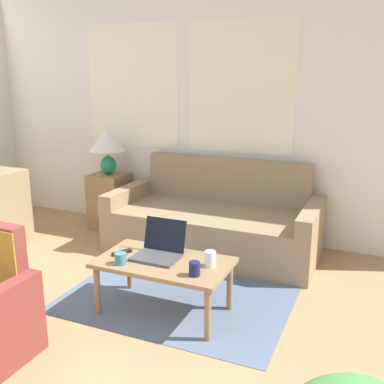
{
  "coord_description": "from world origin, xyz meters",
  "views": [
    {
      "loc": [
        1.91,
        -0.78,
        1.68
      ],
      "look_at": [
        0.51,
        2.46,
        0.75
      ],
      "focal_mm": 42.0,
      "sensor_mm": 36.0,
      "label": 1
    }
  ],
  "objects_px": {
    "cup_white": "(121,259)",
    "laptop": "(159,249)",
    "coffee_table": "(164,267)",
    "tv_remote": "(122,252)",
    "couch": "(215,224)",
    "cup_yellow": "(210,259)",
    "table_lamp": "(107,142)",
    "cup_navy": "(194,269)"
  },
  "relations": [
    {
      "from": "cup_white",
      "to": "tv_remote",
      "type": "height_order",
      "value": "cup_white"
    },
    {
      "from": "coffee_table",
      "to": "tv_remote",
      "type": "xyz_separation_m",
      "value": [
        -0.34,
        -0.01,
        0.06
      ]
    },
    {
      "from": "coffee_table",
      "to": "cup_navy",
      "type": "relative_size",
      "value": 9.87
    },
    {
      "from": "cup_navy",
      "to": "tv_remote",
      "type": "distance_m",
      "value": 0.65
    },
    {
      "from": "coffee_table",
      "to": "tv_remote",
      "type": "bearing_deg",
      "value": -178.26
    },
    {
      "from": "tv_remote",
      "to": "laptop",
      "type": "bearing_deg",
      "value": 14.95
    },
    {
      "from": "couch",
      "to": "tv_remote",
      "type": "bearing_deg",
      "value": -100.74
    },
    {
      "from": "couch",
      "to": "cup_navy",
      "type": "bearing_deg",
      "value": -74.82
    },
    {
      "from": "cup_yellow",
      "to": "cup_white",
      "type": "height_order",
      "value": "cup_yellow"
    },
    {
      "from": "couch",
      "to": "cup_navy",
      "type": "relative_size",
      "value": 20.77
    },
    {
      "from": "table_lamp",
      "to": "cup_yellow",
      "type": "bearing_deg",
      "value": -38.9
    },
    {
      "from": "cup_yellow",
      "to": "tv_remote",
      "type": "distance_m",
      "value": 0.68
    },
    {
      "from": "table_lamp",
      "to": "cup_yellow",
      "type": "xyz_separation_m",
      "value": [
        1.76,
        -1.42,
        -0.5
      ]
    },
    {
      "from": "laptop",
      "to": "cup_yellow",
      "type": "distance_m",
      "value": 0.4
    },
    {
      "from": "laptop",
      "to": "cup_navy",
      "type": "height_order",
      "value": "laptop"
    },
    {
      "from": "coffee_table",
      "to": "laptop",
      "type": "bearing_deg",
      "value": 136.45
    },
    {
      "from": "cup_white",
      "to": "tv_remote",
      "type": "xyz_separation_m",
      "value": [
        -0.09,
        0.16,
        -0.03
      ]
    },
    {
      "from": "cup_yellow",
      "to": "tv_remote",
      "type": "bearing_deg",
      "value": -175.57
    },
    {
      "from": "table_lamp",
      "to": "cup_navy",
      "type": "xyz_separation_m",
      "value": [
        1.72,
        -1.59,
        -0.51
      ]
    },
    {
      "from": "coffee_table",
      "to": "cup_white",
      "type": "bearing_deg",
      "value": -146.05
    },
    {
      "from": "table_lamp",
      "to": "couch",
      "type": "bearing_deg",
      "value": -7.18
    },
    {
      "from": "table_lamp",
      "to": "cup_white",
      "type": "xyz_separation_m",
      "value": [
        1.17,
        -1.63,
        -0.52
      ]
    },
    {
      "from": "table_lamp",
      "to": "cup_navy",
      "type": "distance_m",
      "value": 2.4
    },
    {
      "from": "cup_white",
      "to": "couch",
      "type": "bearing_deg",
      "value": 83.85
    },
    {
      "from": "laptop",
      "to": "cup_yellow",
      "type": "bearing_deg",
      "value": -2.94
    },
    {
      "from": "coffee_table",
      "to": "tv_remote",
      "type": "height_order",
      "value": "tv_remote"
    },
    {
      "from": "table_lamp",
      "to": "cup_white",
      "type": "height_order",
      "value": "table_lamp"
    },
    {
      "from": "couch",
      "to": "cup_yellow",
      "type": "bearing_deg",
      "value": -71.08
    },
    {
      "from": "couch",
      "to": "tv_remote",
      "type": "xyz_separation_m",
      "value": [
        -0.25,
        -1.3,
        0.15
      ]
    },
    {
      "from": "cup_white",
      "to": "table_lamp",
      "type": "bearing_deg",
      "value": 125.73
    },
    {
      "from": "tv_remote",
      "to": "coffee_table",
      "type": "bearing_deg",
      "value": 1.74
    },
    {
      "from": "cup_white",
      "to": "cup_navy",
      "type": "bearing_deg",
      "value": 3.4
    },
    {
      "from": "table_lamp",
      "to": "tv_remote",
      "type": "bearing_deg",
      "value": -53.66
    },
    {
      "from": "cup_yellow",
      "to": "tv_remote",
      "type": "relative_size",
      "value": 0.71
    },
    {
      "from": "laptop",
      "to": "tv_remote",
      "type": "xyz_separation_m",
      "value": [
        -0.27,
        -0.07,
        -0.05
      ]
    },
    {
      "from": "laptop",
      "to": "cup_white",
      "type": "xyz_separation_m",
      "value": [
        -0.18,
        -0.23,
        -0.02
      ]
    },
    {
      "from": "laptop",
      "to": "table_lamp",
      "type": "bearing_deg",
      "value": 134.12
    },
    {
      "from": "coffee_table",
      "to": "cup_white",
      "type": "height_order",
      "value": "cup_white"
    },
    {
      "from": "cup_yellow",
      "to": "laptop",
      "type": "bearing_deg",
      "value": 177.06
    },
    {
      "from": "cup_white",
      "to": "tv_remote",
      "type": "bearing_deg",
      "value": 119.65
    },
    {
      "from": "coffee_table",
      "to": "cup_yellow",
      "type": "relative_size",
      "value": 8.65
    },
    {
      "from": "cup_white",
      "to": "laptop",
      "type": "bearing_deg",
      "value": 51.48
    }
  ]
}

